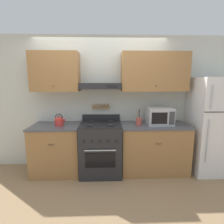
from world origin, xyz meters
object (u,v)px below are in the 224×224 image
at_px(microwave, 160,116).
at_px(tea_kettle, 59,121).
at_px(stove_range, 101,148).
at_px(utensil_crock, 139,121).
at_px(refrigerator, 212,126).

bearing_deg(microwave, tea_kettle, -179.44).
distance_m(stove_range, utensil_crock, 0.86).
bearing_deg(refrigerator, utensil_crock, 179.75).
relative_size(microwave, utensil_crock, 1.59).
bearing_deg(refrigerator, microwave, 178.62).
distance_m(tea_kettle, microwave, 1.83).
relative_size(refrigerator, tea_kettle, 8.15).
xyz_separation_m(tea_kettle, microwave, (1.83, 0.02, 0.07)).
distance_m(stove_range, refrigerator, 2.11).
bearing_deg(microwave, stove_range, -178.78).
relative_size(refrigerator, microwave, 3.87).
xyz_separation_m(tea_kettle, utensil_crock, (1.44, 0.00, -0.01)).
xyz_separation_m(refrigerator, microwave, (-0.99, 0.02, 0.18)).
relative_size(stove_range, tea_kettle, 4.82).
xyz_separation_m(stove_range, refrigerator, (2.07, -0.00, 0.41)).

